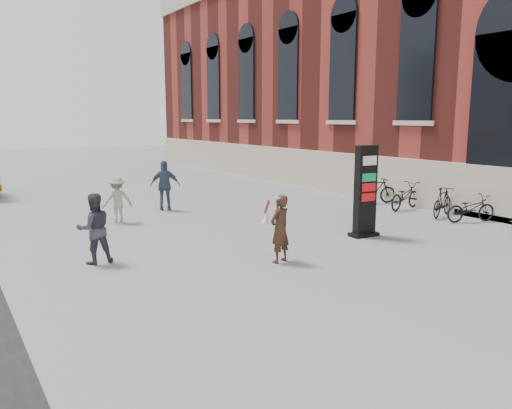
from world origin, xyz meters
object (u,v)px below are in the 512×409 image
info_pylon (365,191)px  bike_7 (376,191)px  pedestrian_c (165,185)px  bike_6 (405,196)px  pedestrian_a (94,229)px  bike_4 (471,208)px  woman (280,228)px  pedestrian_b (117,200)px  bike_5 (442,202)px

info_pylon → bike_7: (4.33, 3.74, -0.78)m
pedestrian_c → bike_6: pedestrian_c is taller
pedestrian_a → bike_4: size_ratio=0.96×
woman → pedestrian_b: (-1.78, 6.52, -0.07)m
info_pylon → pedestrian_c: bearing=120.9°
bike_4 → bike_5: bike_5 is taller
pedestrian_a → bike_6: pedestrian_a is taller
bike_4 → bike_5: (0.00, 1.09, 0.05)m
bike_5 → bike_7: (0.00, 3.10, 0.01)m
bike_6 → bike_7: bike_7 is taller
woman → bike_7: size_ratio=0.93×
info_pylon → woman: (-3.55, -0.82, -0.47)m
pedestrian_c → bike_7: (7.50, -3.18, -0.39)m
bike_4 → bike_5: 1.09m
pedestrian_c → bike_5: pedestrian_c is taller
bike_4 → bike_6: 2.73m
pedestrian_a → bike_7: bearing=-166.3°
pedestrian_b → bike_5: pedestrian_b is taller
bike_4 → pedestrian_c: bearing=65.5°
bike_4 → bike_7: bike_7 is taller
woman → bike_5: 8.02m
pedestrian_b → bike_7: size_ratio=0.86×
pedestrian_a → bike_4: (11.53, -1.87, -0.37)m
info_pylon → bike_7: info_pylon is taller
bike_7 → bike_5: bearing=-160.2°
pedestrian_b → bike_4: (9.65, -6.15, -0.30)m
info_pylon → pedestrian_b: bearing=139.3°
info_pylon → pedestrian_c: 7.62m
bike_5 → bike_7: bike_7 is taller
bike_5 → bike_7: bearing=-18.3°
info_pylon → bike_5: 4.44m
bike_4 → pedestrian_b: bearing=77.4°
bike_4 → bike_7: (0.00, 4.19, 0.07)m
pedestrian_a → bike_5: bearing=178.4°
info_pylon → woman: bearing=-160.7°
info_pylon → bike_6: 4.95m
woman → bike_6: woman is taller
bike_6 → woman: bearing=99.1°
info_pylon → bike_6: size_ratio=1.37×
woman → bike_5: (7.88, 1.46, -0.31)m
info_pylon → bike_4: size_ratio=1.51×
bike_4 → bike_6: (0.00, 2.73, 0.04)m
info_pylon → pedestrian_a: bearing=175.1°
pedestrian_c → bike_5: 9.79m
woman → bike_4: (7.88, 0.37, -0.37)m
pedestrian_b → pedestrian_c: pedestrian_c is taller
woman → bike_4: 7.89m
woman → bike_6: (7.88, 3.10, -0.33)m
woman → pedestrian_c: bearing=-108.3°
pedestrian_b → bike_4: size_ratio=0.87×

